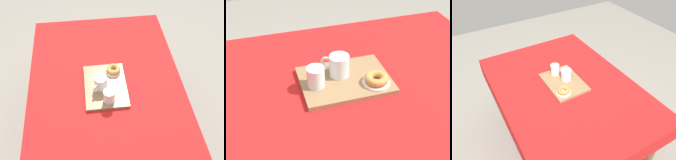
# 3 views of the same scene
# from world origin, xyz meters

# --- Properties ---
(ground_plane) EXTENTS (6.00, 6.00, 0.00)m
(ground_plane) POSITION_xyz_m (0.00, 0.00, 0.00)
(ground_plane) COLOR gray
(dining_table) EXTENTS (1.47, 1.06, 0.76)m
(dining_table) POSITION_xyz_m (0.00, 0.00, 0.68)
(dining_table) COLOR red
(dining_table) RESTS_ON ground
(serving_tray) EXTENTS (0.38, 0.28, 0.02)m
(serving_tray) POSITION_xyz_m (-0.04, 0.01, 0.77)
(serving_tray) COLOR olive
(serving_tray) RESTS_ON dining_table
(tea_mug_left) EXTENTS (0.12, 0.10, 0.10)m
(tea_mug_left) POSITION_xyz_m (-0.06, 0.04, 0.83)
(tea_mug_left) COLOR white
(tea_mug_left) RESTS_ON serving_tray
(water_glass_near) EXTENTS (0.07, 0.07, 0.09)m
(water_glass_near) POSITION_xyz_m (-0.17, -0.01, 0.82)
(water_glass_near) COLOR white
(water_glass_near) RESTS_ON serving_tray
(donut_plate_left) EXTENTS (0.12, 0.12, 0.01)m
(donut_plate_left) POSITION_xyz_m (0.08, -0.06, 0.79)
(donut_plate_left) COLOR white
(donut_plate_left) RESTS_ON serving_tray
(sugar_donut_left) EXTENTS (0.10, 0.10, 0.03)m
(sugar_donut_left) POSITION_xyz_m (0.08, -0.06, 0.81)
(sugar_donut_left) COLOR #BC7F3D
(sugar_donut_left) RESTS_ON donut_plate_left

